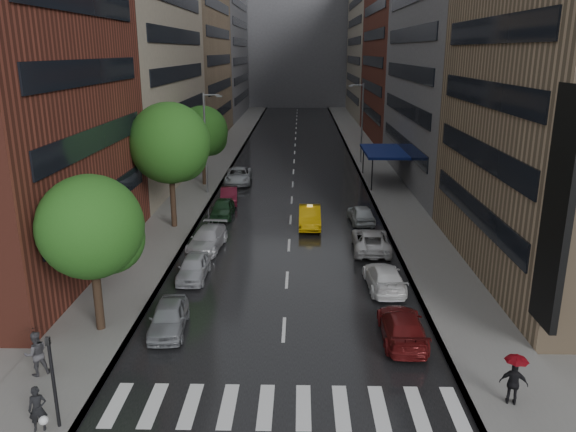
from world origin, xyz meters
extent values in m
plane|color=gray|center=(0.00, 0.00, 0.00)|extent=(220.00, 220.00, 0.00)
cube|color=black|center=(0.00, 50.00, 0.01)|extent=(14.00, 140.00, 0.01)
cube|color=gray|center=(-9.00, 50.00, 0.07)|extent=(4.00, 140.00, 0.15)
cube|color=gray|center=(9.00, 50.00, 0.07)|extent=(4.00, 140.00, 0.15)
cube|color=silver|center=(-6.10, -2.00, 0.01)|extent=(0.55, 2.80, 0.01)
cube|color=silver|center=(-4.70, -2.00, 0.01)|extent=(0.55, 2.80, 0.01)
cube|color=silver|center=(-3.30, -2.00, 0.01)|extent=(0.55, 2.80, 0.01)
cube|color=silver|center=(-1.90, -2.00, 0.01)|extent=(0.55, 2.80, 0.01)
cube|color=silver|center=(-0.50, -2.00, 0.01)|extent=(0.55, 2.80, 0.01)
cube|color=silver|center=(0.90, -2.00, 0.01)|extent=(0.55, 2.80, 0.01)
cube|color=silver|center=(2.30, -2.00, 0.01)|extent=(0.55, 2.80, 0.01)
cube|color=silver|center=(3.70, -2.00, 0.01)|extent=(0.55, 2.80, 0.01)
cube|color=silver|center=(5.10, -2.00, 0.01)|extent=(0.55, 2.80, 0.01)
cube|color=silver|center=(6.50, -2.00, 0.01)|extent=(0.55, 2.80, 0.01)
cube|color=maroon|center=(-15.00, 12.00, 13.00)|extent=(8.00, 20.00, 26.00)
cube|color=gray|center=(-15.00, 36.00, 17.00)|extent=(8.00, 28.00, 34.00)
cube|color=#937A5B|center=(-15.00, 64.00, 11.00)|extent=(8.00, 28.00, 22.00)
cube|color=slate|center=(-15.00, 94.00, 19.00)|extent=(8.00, 32.00, 38.00)
cube|color=#937A5B|center=(15.00, 12.00, 15.00)|extent=(8.00, 20.00, 30.00)
cube|color=slate|center=(15.00, 36.00, 12.00)|extent=(8.00, 28.00, 24.00)
cube|color=maroon|center=(15.00, 64.00, 18.00)|extent=(8.00, 28.00, 36.00)
cube|color=gray|center=(15.00, 94.00, 14.00)|extent=(8.00, 32.00, 28.00)
cube|color=black|center=(11.10, 2.00, 6.50)|extent=(0.30, 2.20, 10.00)
cube|color=slate|center=(0.00, 118.00, 16.00)|extent=(40.00, 14.00, 32.00)
cylinder|color=#382619|center=(-8.60, 3.68, 2.06)|extent=(0.40, 0.40, 4.12)
sphere|color=#1E5116|center=(-8.60, 3.68, 5.16)|extent=(4.71, 4.71, 4.71)
cylinder|color=#382619|center=(-8.60, 19.68, 2.54)|extent=(0.40, 0.40, 5.08)
sphere|color=#1E5116|center=(-8.60, 19.68, 6.35)|extent=(5.81, 5.81, 5.81)
cylinder|color=#382619|center=(-8.60, 33.34, 2.12)|extent=(0.40, 0.40, 4.24)
sphere|color=#1E5116|center=(-8.60, 33.34, 5.30)|extent=(4.85, 4.85, 4.85)
imported|color=#F3B50C|center=(1.46, 20.27, 0.76)|extent=(1.62, 4.62, 1.52)
imported|color=gray|center=(-5.40, 3.79, 0.69)|extent=(1.92, 4.15, 1.38)
imported|color=#A5A7AE|center=(-5.40, 10.14, 0.67)|extent=(1.61, 3.97, 1.35)
imported|color=#A4A5AA|center=(-5.40, 15.16, 0.70)|extent=(2.46, 5.02, 1.41)
imported|color=#17341D|center=(-5.40, 22.68, 0.71)|extent=(1.72, 4.18, 1.42)
imported|color=#4C0F1C|center=(-5.40, 26.82, 0.67)|extent=(1.81, 4.18, 1.34)
imported|color=#B4B9BE|center=(-5.40, 34.46, 0.75)|extent=(2.68, 5.50, 1.51)
imported|color=maroon|center=(5.40, 3.14, 0.69)|extent=(2.03, 4.77, 1.37)
imported|color=white|center=(5.40, 8.89, 0.68)|extent=(2.08, 4.76, 1.36)
imported|color=silver|center=(5.40, 15.06, 0.71)|extent=(2.53, 5.17, 1.41)
imported|color=silver|center=(5.40, 21.29, 0.71)|extent=(2.03, 4.28, 1.41)
imported|color=black|center=(-8.17, -3.68, 0.98)|extent=(0.69, 0.55, 1.65)
sphere|color=white|center=(-7.97, -3.78, 0.60)|extent=(0.32, 0.32, 0.32)
imported|color=#444347|center=(-9.77, -0.25, 1.08)|extent=(1.15, 1.09, 1.87)
imported|color=black|center=(-9.77, -0.25, 1.80)|extent=(0.96, 0.98, 0.88)
imported|color=black|center=(8.59, -1.80, 1.00)|extent=(1.07, 0.70, 1.69)
imported|color=maroon|center=(8.59, -1.80, 1.80)|extent=(0.82, 0.82, 0.72)
cylinder|color=black|center=(-7.60, -3.47, 1.75)|extent=(0.12, 0.12, 3.20)
imported|color=black|center=(-7.60, -3.47, 3.15)|extent=(0.18, 0.15, 0.90)
cylinder|color=gray|center=(-7.80, 30.00, 4.65)|extent=(0.18, 0.18, 9.00)
cube|color=gray|center=(-6.40, 30.00, 8.85)|extent=(0.50, 0.22, 0.16)
cylinder|color=gray|center=(7.80, 45.00, 4.65)|extent=(0.18, 0.18, 9.00)
cube|color=gray|center=(6.40, 45.00, 8.85)|extent=(0.50, 0.22, 0.16)
cube|color=navy|center=(9.00, 35.00, 3.15)|extent=(4.00, 8.00, 0.25)
cylinder|color=black|center=(7.40, 31.20, 1.65)|extent=(0.12, 0.12, 3.00)
cylinder|color=black|center=(7.40, 38.80, 1.65)|extent=(0.12, 0.12, 3.00)
camera|label=1|loc=(0.72, -19.92, 12.69)|focal=35.00mm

